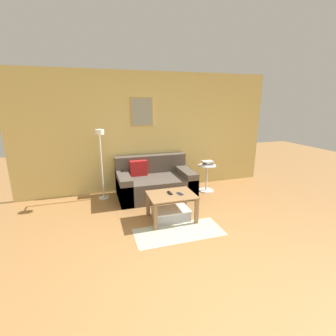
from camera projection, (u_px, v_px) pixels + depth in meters
ground_plane at (225, 292)px, 2.56m from camera, size 16.00×16.00×0.00m
wall_back at (149, 132)px, 5.33m from camera, size 5.60×0.09×2.55m
area_rug at (179, 232)px, 3.73m from camera, size 1.36×0.60×0.01m
couch at (155, 183)px, 5.13m from camera, size 1.55×0.96×0.81m
coffee_table at (171, 200)px, 4.05m from camera, size 0.77×0.59×0.45m
storage_bin at (171, 214)px, 4.12m from camera, size 0.62×0.39×0.19m
floor_lamp at (101, 155)px, 4.67m from camera, size 0.22×0.45×1.44m
side_table at (207, 175)px, 5.38m from camera, size 0.39×0.39×0.59m
book_stack at (208, 163)px, 5.29m from camera, size 0.23×0.19×0.10m
remote_control at (170, 193)px, 4.06m from camera, size 0.05×0.15×0.02m
cell_phone at (180, 194)px, 4.04m from camera, size 0.10×0.15×0.01m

